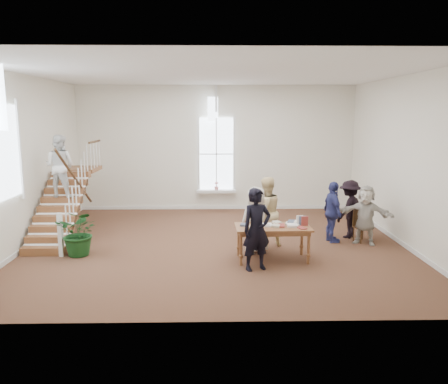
{
  "coord_description": "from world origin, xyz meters",
  "views": [
    {
      "loc": [
        -0.04,
        -11.4,
        3.47
      ],
      "look_at": [
        0.2,
        0.4,
        1.37
      ],
      "focal_mm": 35.0,
      "sensor_mm": 36.0,
      "label": 1
    }
  ],
  "objects_px": {
    "police_officer": "(257,229)",
    "side_chair": "(361,224)",
    "woman_cluster_a": "(333,212)",
    "library_table": "(274,230)",
    "person_yellow": "(266,212)",
    "woman_cluster_c": "(365,215)",
    "floor_plant": "(80,232)",
    "elderly_woman": "(256,220)",
    "woman_cluster_b": "(349,209)"
  },
  "relations": [
    {
      "from": "woman_cluster_b",
      "to": "elderly_woman",
      "type": "bearing_deg",
      "value": -18.93
    },
    {
      "from": "person_yellow",
      "to": "side_chair",
      "type": "xyz_separation_m",
      "value": [
        2.69,
        0.44,
        -0.45
      ]
    },
    {
      "from": "police_officer",
      "to": "side_chair",
      "type": "height_order",
      "value": "police_officer"
    },
    {
      "from": "library_table",
      "to": "woman_cluster_a",
      "type": "relative_size",
      "value": 1.08
    },
    {
      "from": "elderly_woman",
      "to": "woman_cluster_a",
      "type": "height_order",
      "value": "elderly_woman"
    },
    {
      "from": "elderly_woman",
      "to": "woman_cluster_b",
      "type": "bearing_deg",
      "value": -173.55
    },
    {
      "from": "person_yellow",
      "to": "library_table",
      "type": "bearing_deg",
      "value": 68.06
    },
    {
      "from": "person_yellow",
      "to": "woman_cluster_b",
      "type": "bearing_deg",
      "value": 173.14
    },
    {
      "from": "woman_cluster_b",
      "to": "floor_plant",
      "type": "distance_m",
      "value": 7.32
    },
    {
      "from": "woman_cluster_b",
      "to": "side_chair",
      "type": "distance_m",
      "value": 0.56
    },
    {
      "from": "library_table",
      "to": "floor_plant",
      "type": "relative_size",
      "value": 1.54
    },
    {
      "from": "library_table",
      "to": "woman_cluster_a",
      "type": "xyz_separation_m",
      "value": [
        1.81,
        1.48,
        0.09
      ]
    },
    {
      "from": "library_table",
      "to": "woman_cluster_a",
      "type": "distance_m",
      "value": 2.34
    },
    {
      "from": "woman_cluster_b",
      "to": "woman_cluster_c",
      "type": "height_order",
      "value": "woman_cluster_b"
    },
    {
      "from": "library_table",
      "to": "woman_cluster_b",
      "type": "height_order",
      "value": "woman_cluster_b"
    },
    {
      "from": "elderly_woman",
      "to": "woman_cluster_b",
      "type": "relative_size",
      "value": 1.03
    },
    {
      "from": "woman_cluster_a",
      "to": "elderly_woman",
      "type": "bearing_deg",
      "value": 103.9
    },
    {
      "from": "police_officer",
      "to": "elderly_woman",
      "type": "height_order",
      "value": "police_officer"
    },
    {
      "from": "person_yellow",
      "to": "woman_cluster_b",
      "type": "height_order",
      "value": "person_yellow"
    },
    {
      "from": "person_yellow",
      "to": "woman_cluster_c",
      "type": "bearing_deg",
      "value": 158.43
    },
    {
      "from": "woman_cluster_a",
      "to": "woman_cluster_b",
      "type": "distance_m",
      "value": 0.75
    },
    {
      "from": "police_officer",
      "to": "woman_cluster_b",
      "type": "xyz_separation_m",
      "value": [
        2.88,
        2.59,
        -0.11
      ]
    },
    {
      "from": "woman_cluster_c",
      "to": "library_table",
      "type": "bearing_deg",
      "value": -127.8
    },
    {
      "from": "library_table",
      "to": "floor_plant",
      "type": "bearing_deg",
      "value": 173.07
    },
    {
      "from": "woman_cluster_c",
      "to": "woman_cluster_a",
      "type": "bearing_deg",
      "value": -166.98
    },
    {
      "from": "elderly_woman",
      "to": "person_yellow",
      "type": "relative_size",
      "value": 0.91
    },
    {
      "from": "woman_cluster_a",
      "to": "side_chair",
      "type": "distance_m",
      "value": 0.89
    },
    {
      "from": "floor_plant",
      "to": "woman_cluster_a",
      "type": "bearing_deg",
      "value": 9.06
    },
    {
      "from": "library_table",
      "to": "person_yellow",
      "type": "height_order",
      "value": "person_yellow"
    },
    {
      "from": "police_officer",
      "to": "library_table",
      "type": "bearing_deg",
      "value": 32.96
    },
    {
      "from": "woman_cluster_c",
      "to": "floor_plant",
      "type": "height_order",
      "value": "woman_cluster_c"
    },
    {
      "from": "woman_cluster_a",
      "to": "woman_cluster_b",
      "type": "relative_size",
      "value": 1.02
    },
    {
      "from": "woman_cluster_a",
      "to": "woman_cluster_b",
      "type": "bearing_deg",
      "value": -61.37
    },
    {
      "from": "library_table",
      "to": "elderly_woman",
      "type": "bearing_deg",
      "value": 120.21
    },
    {
      "from": "person_yellow",
      "to": "woman_cluster_a",
      "type": "xyz_separation_m",
      "value": [
        1.88,
        0.39,
        -0.09
      ]
    },
    {
      "from": "person_yellow",
      "to": "woman_cluster_c",
      "type": "distance_m",
      "value": 2.73
    },
    {
      "from": "woman_cluster_a",
      "to": "police_officer",
      "type": "bearing_deg",
      "value": 124.9
    },
    {
      "from": "library_table",
      "to": "side_chair",
      "type": "xyz_separation_m",
      "value": [
        2.62,
        1.53,
        -0.27
      ]
    },
    {
      "from": "woman_cluster_b",
      "to": "side_chair",
      "type": "bearing_deg",
      "value": 73.41
    },
    {
      "from": "police_officer",
      "to": "floor_plant",
      "type": "relative_size",
      "value": 1.59
    },
    {
      "from": "person_yellow",
      "to": "woman_cluster_a",
      "type": "distance_m",
      "value": 1.92
    },
    {
      "from": "woman_cluster_c",
      "to": "floor_plant",
      "type": "relative_size",
      "value": 1.37
    },
    {
      "from": "person_yellow",
      "to": "side_chair",
      "type": "height_order",
      "value": "person_yellow"
    },
    {
      "from": "elderly_woman",
      "to": "floor_plant",
      "type": "relative_size",
      "value": 1.44
    },
    {
      "from": "woman_cluster_b",
      "to": "woman_cluster_c",
      "type": "relative_size",
      "value": 1.03
    },
    {
      "from": "woman_cluster_c",
      "to": "side_chair",
      "type": "height_order",
      "value": "woman_cluster_c"
    },
    {
      "from": "side_chair",
      "to": "floor_plant",
      "type": "bearing_deg",
      "value": 166.8
    },
    {
      "from": "woman_cluster_b",
      "to": "library_table",
      "type": "bearing_deg",
      "value": -5.99
    },
    {
      "from": "police_officer",
      "to": "woman_cluster_b",
      "type": "bearing_deg",
      "value": 20.25
    },
    {
      "from": "woman_cluster_b",
      "to": "woman_cluster_c",
      "type": "bearing_deg",
      "value": 65.43
    }
  ]
}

